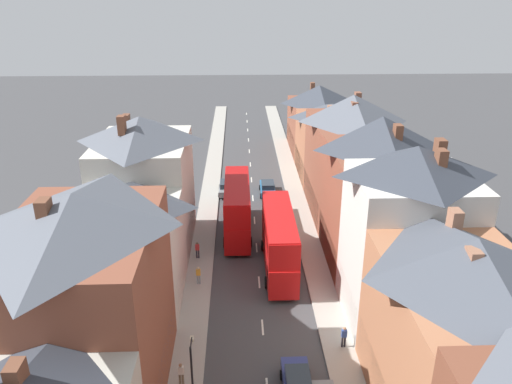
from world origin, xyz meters
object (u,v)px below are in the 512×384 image
object	(u,v)px
pedestrian_near_right	(181,373)
pedestrian_far_left	(197,249)
double_decker_bus_lead	(237,207)
double_decker_bus_mid_street	(279,240)
car_parked_right_a	(227,187)
pedestrian_mid_left	(344,336)
pedestrian_mid_right	(198,274)
car_near_silver	(268,188)
street_lamp	(193,379)

from	to	relation	value
pedestrian_near_right	pedestrian_far_left	distance (m)	15.61
double_decker_bus_lead	double_decker_bus_mid_street	bearing A→B (deg)	-63.09
double_decker_bus_lead	car_parked_right_a	bearing A→B (deg)	97.16
pedestrian_near_right	pedestrian_mid_left	bearing A→B (deg)	16.28
car_parked_right_a	pedestrian_near_right	xyz separation A→B (m)	(-2.21, -31.13, 0.23)
pedestrian_near_right	pedestrian_mid_right	xyz separation A→B (m)	(0.26, 11.34, 0.00)
pedestrian_near_right	double_decker_bus_lead	bearing A→B (deg)	80.48
car_near_silver	pedestrian_near_right	size ratio (longest dim) A/B	2.68
car_near_silver	pedestrian_near_right	distance (m)	31.59
double_decker_bus_mid_street	pedestrian_mid_right	world-z (taller)	double_decker_bus_mid_street
double_decker_bus_mid_street	pedestrian_near_right	distance (m)	15.58
car_parked_right_a	street_lamp	bearing A→B (deg)	-91.94
double_decker_bus_mid_street	car_parked_right_a	bearing A→B (deg)	105.73
car_parked_right_a	pedestrian_far_left	distance (m)	15.70
street_lamp	double_decker_bus_mid_street	bearing A→B (deg)	70.06
double_decker_bus_lead	double_decker_bus_mid_street	world-z (taller)	same
car_near_silver	street_lamp	bearing A→B (deg)	-100.19
street_lamp	pedestrian_mid_right	bearing A→B (deg)	93.20
double_decker_bus_lead	pedestrian_near_right	distance (m)	21.22
pedestrian_mid_left	pedestrian_far_left	size ratio (longest dim) A/B	1.00
car_near_silver	double_decker_bus_lead	bearing A→B (deg)	-109.98
double_decker_bus_mid_street	pedestrian_mid_left	xyz separation A→B (m)	(3.64, -10.62, -1.78)
car_parked_right_a	pedestrian_near_right	bearing A→B (deg)	-94.05
pedestrian_mid_left	pedestrian_mid_right	bearing A→B (deg)	141.93
double_decker_bus_lead	double_decker_bus_mid_street	distance (m)	7.95
car_parked_right_a	street_lamp	distance (m)	34.12
pedestrian_mid_left	pedestrian_mid_right	xyz separation A→B (m)	(-10.48, 8.21, 0.00)
car_near_silver	pedestrian_far_left	world-z (taller)	pedestrian_far_left
car_near_silver	pedestrian_near_right	world-z (taller)	pedestrian_near_right
pedestrian_mid_left	pedestrian_far_left	xyz separation A→B (m)	(-10.87, 12.47, 0.00)
car_parked_right_a	pedestrian_mid_right	xyz separation A→B (m)	(-1.94, -19.79, 0.23)
double_decker_bus_mid_street	car_near_silver	bearing A→B (deg)	89.97
car_near_silver	street_lamp	size ratio (longest dim) A/B	0.79
pedestrian_mid_right	double_decker_bus_mid_street	bearing A→B (deg)	19.48
double_decker_bus_mid_street	pedestrian_near_right	xyz separation A→B (m)	(-7.10, -13.76, -1.78)
double_decker_bus_mid_street	car_parked_right_a	xyz separation A→B (m)	(-4.89, 17.37, -2.01)
pedestrian_mid_right	street_lamp	xyz separation A→B (m)	(0.79, -14.23, 2.21)
pedestrian_far_left	street_lamp	distance (m)	18.67
pedestrian_mid_right	street_lamp	size ratio (longest dim) A/B	0.29
double_decker_bus_lead	pedestrian_near_right	size ratio (longest dim) A/B	6.71
car_near_silver	car_parked_right_a	xyz separation A→B (m)	(-4.90, 0.35, 0.01)
pedestrian_far_left	street_lamp	world-z (taller)	street_lamp
street_lamp	car_near_silver	bearing A→B (deg)	79.81
car_near_silver	pedestrian_mid_right	world-z (taller)	pedestrian_mid_right
pedestrian_mid_left	pedestrian_mid_right	world-z (taller)	same
car_parked_right_a	pedestrian_far_left	size ratio (longest dim) A/B	2.67
pedestrian_mid_left	pedestrian_far_left	distance (m)	16.54
car_parked_right_a	pedestrian_mid_right	size ratio (longest dim) A/B	2.67
pedestrian_mid_right	pedestrian_near_right	bearing A→B (deg)	-91.32
car_near_silver	pedestrian_mid_right	xyz separation A→B (m)	(-6.84, -19.44, 0.24)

